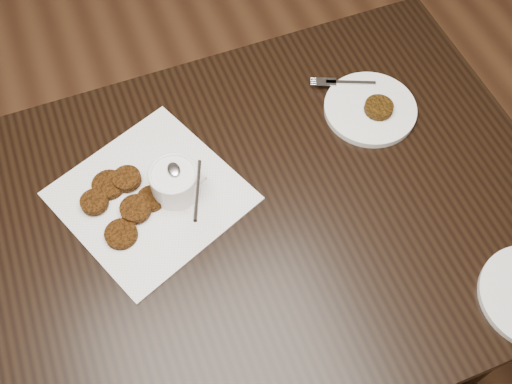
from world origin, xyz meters
The scene contains 6 objects.
floor centered at (0.00, 0.00, 0.00)m, with size 4.00×4.00×0.00m, color brown.
table centered at (0.04, 0.10, 0.38)m, with size 1.33×0.85×0.75m, color black.
napkin centered at (-0.08, 0.22, 0.75)m, with size 0.32×0.32×0.00m, color white.
sauce_ramekin centered at (-0.03, 0.21, 0.82)m, with size 0.13×0.13×0.13m, color white, non-canonical shape.
patty_cluster centered at (-0.12, 0.22, 0.76)m, with size 0.21×0.21×0.02m, color #5F2F0C, non-canonical shape.
plate_with_patty centered at (0.43, 0.25, 0.76)m, with size 0.20×0.20×0.03m, color white, non-canonical shape.
Camera 1 is at (-0.11, -0.43, 1.79)m, focal length 42.50 mm.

